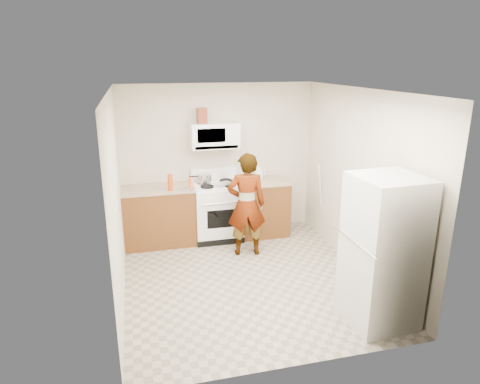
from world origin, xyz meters
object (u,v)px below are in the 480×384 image
object	(u,v)px
gas_range	(217,210)
kettle	(259,173)
saucepan	(204,178)
microwave	(214,135)
fridge	(383,252)
person	(246,205)

from	to	relation	value
gas_range	kettle	xyz separation A→B (m)	(0.76, 0.17, 0.54)
saucepan	microwave	bearing A→B (deg)	12.36
fridge	kettle	xyz separation A→B (m)	(-0.53, 2.95, 0.17)
person	saucepan	size ratio (longest dim) A/B	6.90
microwave	fridge	size ratio (longest dim) A/B	0.45
fridge	gas_range	bearing A→B (deg)	111.68
fridge	microwave	bearing A→B (deg)	110.72
microwave	person	world-z (taller)	microwave
fridge	saucepan	distance (m)	3.23
person	kettle	bearing A→B (deg)	-108.76
kettle	gas_range	bearing A→B (deg)	-151.69
microwave	person	distance (m)	1.28
microwave	kettle	distance (m)	1.02
kettle	saucepan	xyz separation A→B (m)	(-0.94, -0.09, -0.01)
microwave	fridge	xyz separation A→B (m)	(1.29, -2.91, -0.85)
microwave	person	xyz separation A→B (m)	(0.31, -0.84, -0.91)
person	saucepan	distance (m)	0.96
microwave	saucepan	size ratio (longest dim) A/B	3.33
gas_range	microwave	distance (m)	1.22
person	saucepan	xyz separation A→B (m)	(-0.49, 0.79, 0.23)
gas_range	fridge	bearing A→B (deg)	-65.10
microwave	saucepan	world-z (taller)	microwave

